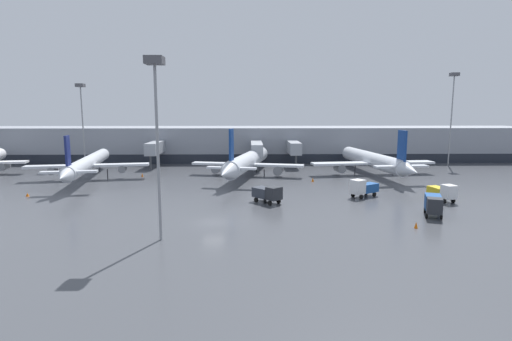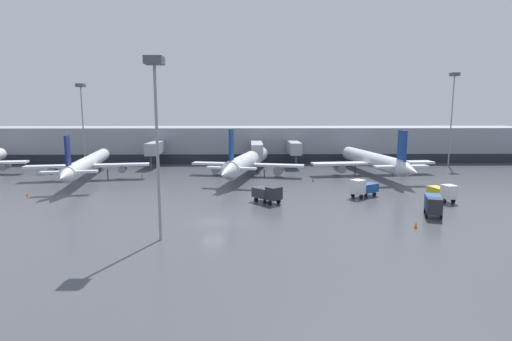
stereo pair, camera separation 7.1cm
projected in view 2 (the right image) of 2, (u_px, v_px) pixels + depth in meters
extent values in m
plane|color=#424449|center=(213.00, 222.00, 48.48)|extent=(320.00, 320.00, 0.00)
cube|color=gray|center=(232.00, 143.00, 109.10)|extent=(160.00, 16.00, 9.00)
cube|color=#1E232D|center=(231.00, 159.00, 101.64)|extent=(156.80, 0.10, 2.40)
cube|color=#9399A0|center=(294.00, 148.00, 96.25)|extent=(2.60, 10.58, 2.80)
cylinder|color=#3F4247|center=(296.00, 162.00, 92.06)|extent=(0.44, 0.44, 3.20)
cube|color=#9399A0|center=(155.00, 148.00, 95.37)|extent=(2.60, 11.04, 2.80)
cylinder|color=#3F4247|center=(151.00, 163.00, 90.95)|extent=(0.44, 0.44, 3.20)
cube|color=#9399A0|center=(257.00, 148.00, 94.10)|extent=(2.60, 14.57, 2.80)
cylinder|color=#3F4247|center=(257.00, 165.00, 87.94)|extent=(0.44, 0.44, 3.20)
cylinder|color=silver|center=(372.00, 160.00, 84.54)|extent=(6.21, 27.42, 3.11)
cone|color=silver|center=(346.00, 152.00, 99.56)|extent=(3.33, 3.73, 2.95)
cone|color=silver|center=(411.00, 171.00, 68.91)|extent=(3.31, 4.95, 2.80)
cube|color=silver|center=(373.00, 163.00, 83.96)|extent=(26.44, 6.13, 0.44)
cube|color=silver|center=(401.00, 166.00, 72.21)|extent=(10.11, 2.89, 0.35)
cube|color=navy|center=(402.00, 147.00, 71.68)|extent=(0.68, 2.85, 5.89)
cylinder|color=slate|center=(339.00, 168.00, 83.13)|extent=(2.09, 3.63, 1.71)
cylinder|color=slate|center=(406.00, 167.00, 85.08)|extent=(2.09, 3.63, 1.71)
cylinder|color=#2D2D33|center=(356.00, 165.00, 93.55)|extent=(0.20, 0.20, 1.72)
cylinder|color=#2D2D33|center=(355.00, 172.00, 82.98)|extent=(0.20, 0.20, 1.72)
cylinder|color=#2D2D33|center=(393.00, 171.00, 84.10)|extent=(0.20, 0.20, 1.72)
cylinder|color=silver|center=(89.00, 162.00, 78.48)|extent=(7.56, 30.69, 2.61)
cone|color=silver|center=(105.00, 153.00, 94.79)|extent=(2.91, 3.23, 2.48)
cone|color=silver|center=(64.00, 177.00, 61.67)|extent=(2.95, 4.24, 2.35)
cube|color=silver|center=(88.00, 166.00, 77.81)|extent=(23.11, 6.06, 0.44)
cube|color=silver|center=(69.00, 172.00, 64.72)|extent=(8.85, 2.72, 0.35)
cube|color=navy|center=(68.00, 152.00, 64.24)|extent=(0.70, 2.14, 5.39)
cylinder|color=slate|center=(53.00, 171.00, 76.77)|extent=(1.83, 2.77, 1.43)
cylinder|color=slate|center=(123.00, 169.00, 79.09)|extent=(1.83, 2.77, 1.43)
cylinder|color=#2D2D33|center=(100.00, 167.00, 88.51)|extent=(0.20, 0.20, 2.15)
cylinder|color=#2D2D33|center=(67.00, 176.00, 76.66)|extent=(0.20, 0.20, 2.15)
cylinder|color=#2D2D33|center=(108.00, 174.00, 77.99)|extent=(0.20, 0.20, 2.15)
cone|color=white|center=(3.00, 153.00, 97.48)|extent=(3.15, 3.50, 2.67)
cylinder|color=slate|center=(4.00, 166.00, 84.84)|extent=(2.02, 3.17, 1.55)
cylinder|color=silver|center=(248.00, 161.00, 83.01)|extent=(9.57, 28.64, 3.38)
cone|color=silver|center=(262.00, 153.00, 98.67)|extent=(3.95, 4.34, 3.22)
cone|color=silver|center=(226.00, 173.00, 66.70)|extent=(4.09, 5.62, 3.05)
cube|color=silver|center=(247.00, 164.00, 82.42)|extent=(23.29, 7.34, 0.44)
cube|color=silver|center=(232.00, 168.00, 70.22)|extent=(8.94, 3.19, 0.35)
cube|color=navy|center=(231.00, 147.00, 69.65)|extent=(0.80, 2.08, 6.23)
cylinder|color=slate|center=(217.00, 168.00, 83.87)|extent=(2.37, 2.85, 1.86)
cylinder|color=slate|center=(278.00, 170.00, 81.28)|extent=(2.37, 2.85, 1.86)
cylinder|color=#2D2D33|center=(257.00, 166.00, 92.36)|extent=(0.20, 0.20, 1.56)
cylinder|color=#2D2D33|center=(229.00, 172.00, 82.71)|extent=(0.20, 0.20, 1.56)
cylinder|color=#2D2D33|center=(264.00, 173.00, 81.24)|extent=(0.20, 0.20, 1.56)
cube|color=#2D333D|center=(263.00, 192.00, 59.27)|extent=(3.41, 3.46, 1.44)
cube|color=#26282D|center=(274.00, 193.00, 57.62)|extent=(2.61, 2.59, 1.85)
cylinder|color=black|center=(279.00, 201.00, 58.39)|extent=(0.66, 0.69, 0.70)
cylinder|color=black|center=(270.00, 203.00, 57.13)|extent=(0.66, 0.69, 0.70)
cylinder|color=black|center=(265.00, 198.00, 60.42)|extent=(0.66, 0.69, 0.70)
cylinder|color=black|center=(256.00, 200.00, 59.15)|extent=(0.66, 0.69, 0.70)
cube|color=gold|center=(438.00, 191.00, 60.70)|extent=(2.34, 3.28, 1.24)
cube|color=silver|center=(449.00, 192.00, 58.34)|extent=(2.00, 2.14, 1.99)
cylinder|color=black|center=(453.00, 201.00, 58.66)|extent=(0.40, 0.74, 0.70)
cylinder|color=black|center=(444.00, 201.00, 58.29)|extent=(0.40, 0.74, 0.70)
cylinder|color=black|center=(439.00, 196.00, 61.54)|extent=(0.40, 0.74, 0.70)
cylinder|color=black|center=(431.00, 197.00, 61.17)|extent=(0.40, 0.74, 0.70)
cube|color=#19478C|center=(433.00, 202.00, 52.12)|extent=(2.75, 3.35, 1.87)
cube|color=#26282D|center=(434.00, 206.00, 49.94)|extent=(2.28, 2.27, 1.92)
cylinder|color=black|center=(441.00, 217.00, 49.80)|extent=(0.47, 0.74, 0.70)
cylinder|color=black|center=(427.00, 215.00, 50.34)|extent=(0.47, 0.74, 0.70)
cylinder|color=black|center=(439.00, 211.00, 52.52)|extent=(0.47, 0.74, 0.70)
cylinder|color=black|center=(425.00, 210.00, 53.06)|extent=(0.47, 0.74, 0.70)
cube|color=#19478C|center=(368.00, 188.00, 63.07)|extent=(3.53, 3.19, 1.35)
cube|color=silver|center=(358.00, 187.00, 61.65)|extent=(2.50, 2.47, 2.18)
cylinder|color=black|center=(361.00, 197.00, 61.15)|extent=(0.72, 0.59, 0.70)
cylinder|color=black|center=(353.00, 195.00, 62.50)|extent=(0.72, 0.59, 0.70)
cylinder|color=black|center=(374.00, 195.00, 62.84)|extent=(0.72, 0.59, 0.70)
cylinder|color=black|center=(366.00, 193.00, 64.19)|extent=(0.72, 0.59, 0.70)
cone|color=orange|center=(313.00, 180.00, 76.17)|extent=(0.49, 0.49, 0.78)
cone|color=orange|center=(28.00, 195.00, 63.16)|extent=(0.51, 0.51, 0.56)
cone|color=orange|center=(416.00, 225.00, 46.04)|extent=(0.42, 0.42, 0.76)
cone|color=orange|center=(142.00, 175.00, 81.81)|extent=(0.43, 0.43, 0.78)
cylinder|color=gray|center=(83.00, 128.00, 94.65)|extent=(0.30, 0.30, 18.87)
cube|color=#4C4C51|center=(80.00, 85.00, 93.18)|extent=(1.80, 1.80, 0.80)
cylinder|color=gray|center=(158.00, 155.00, 40.67)|extent=(0.30, 0.30, 17.97)
cube|color=#4C4C51|center=(154.00, 60.00, 39.27)|extent=(1.80, 1.80, 0.80)
cylinder|color=gray|center=(451.00, 122.00, 96.84)|extent=(0.30, 0.30, 21.58)
cube|color=#4C4C51|center=(455.00, 74.00, 95.17)|extent=(1.80, 1.80, 0.80)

